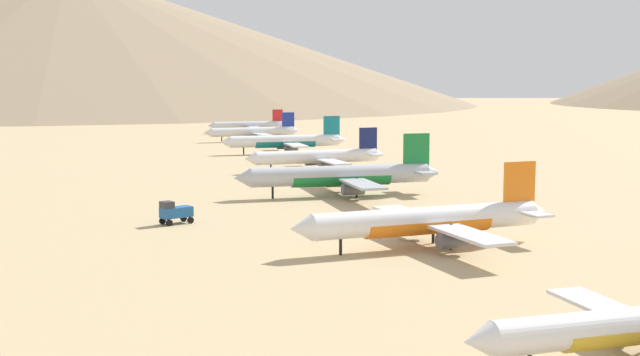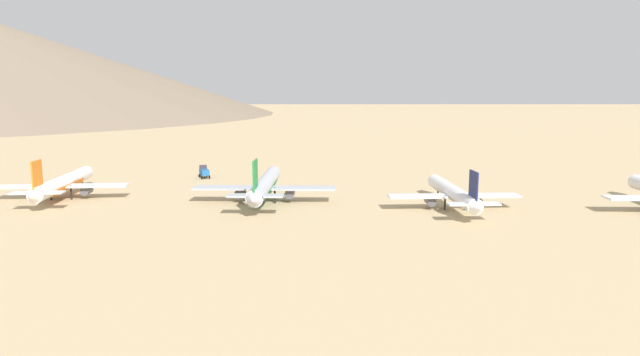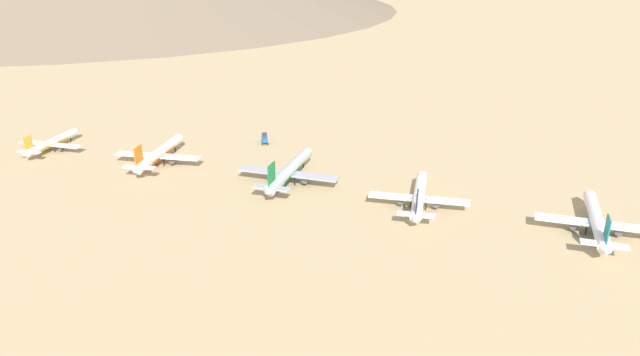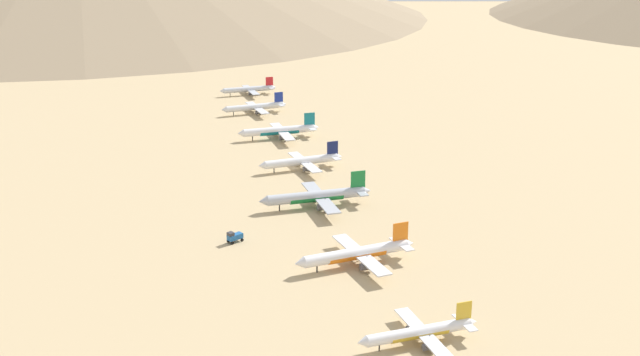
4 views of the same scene
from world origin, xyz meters
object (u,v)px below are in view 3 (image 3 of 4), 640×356
parked_jet_4 (289,171)px  service_truck (265,138)px  parked_jet_5 (159,154)px  parked_jet_2 (597,220)px  parked_jet_6 (52,143)px  parked_jet_3 (419,196)px

parked_jet_4 → service_truck: (35.36, 24.43, -2.09)m
parked_jet_5 → service_truck: parked_jet_5 is taller
parked_jet_2 → parked_jet_5: (9.67, 147.95, -0.03)m
parked_jet_6 → service_truck: 83.65m
parked_jet_5 → parked_jet_2: bearing=-93.7°
parked_jet_2 → parked_jet_5: bearing=86.3°
parked_jet_2 → parked_jet_3: 50.37m
parked_jet_4 → parked_jet_6: bearing=89.2°
parked_jet_2 → parked_jet_6: size_ratio=1.23×
parked_jet_4 → service_truck: bearing=34.6°
parked_jet_6 → parked_jet_5: bearing=-89.5°
parked_jet_2 → parked_jet_6: parked_jet_2 is taller
parked_jet_3 → service_truck: size_ratio=6.69×
parked_jet_3 → parked_jet_4: (6.12, 45.26, 0.47)m
parked_jet_6 → service_truck: size_ratio=5.84×
parked_jet_4 → parked_jet_5: 52.38m
parked_jet_2 → parked_jet_5: parked_jet_2 is taller
parked_jet_5 → parked_jet_4: bearing=-92.0°
parked_jet_5 → parked_jet_6: size_ratio=1.22×
parked_jet_5 → service_truck: 43.70m
parked_jet_5 → parked_jet_6: parked_jet_5 is taller
parked_jet_5 → parked_jet_3: bearing=-94.6°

